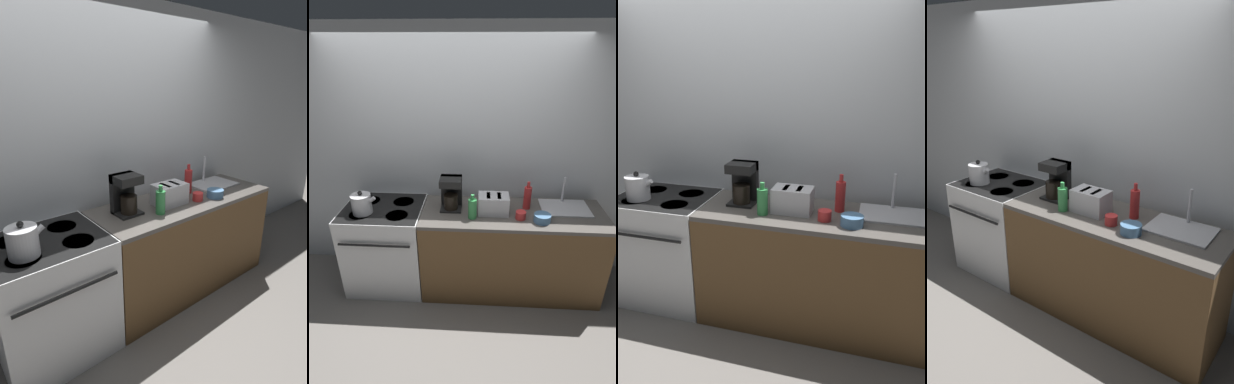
{
  "view_description": "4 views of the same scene",
  "coord_description": "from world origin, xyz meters",
  "views": [
    {
      "loc": [
        -1.22,
        -1.53,
        1.93
      ],
      "look_at": [
        0.29,
        0.35,
        1.06
      ],
      "focal_mm": 28.0,
      "sensor_mm": 36.0,
      "label": 1
    },
    {
      "loc": [
        0.29,
        -2.24,
        2.4
      ],
      "look_at": [
        0.13,
        0.41,
        1.09
      ],
      "focal_mm": 28.0,
      "sensor_mm": 36.0,
      "label": 2
    },
    {
      "loc": [
        1.01,
        -2.23,
        1.97
      ],
      "look_at": [
        0.26,
        0.35,
        1.05
      ],
      "focal_mm": 35.0,
      "sensor_mm": 36.0,
      "label": 3
    },
    {
      "loc": [
        2.01,
        -1.97,
        2.17
      ],
      "look_at": [
        0.28,
        0.38,
        1.04
      ],
      "focal_mm": 35.0,
      "sensor_mm": 36.0,
      "label": 4
    }
  ],
  "objects": [
    {
      "name": "cup_red",
      "position": [
        0.69,
        0.21,
        0.96
      ],
      "size": [
        0.1,
        0.1,
        0.08
      ],
      "color": "red",
      "rests_on": "counter_block"
    },
    {
      "name": "stove",
      "position": [
        -0.67,
        0.34,
        0.47
      ],
      "size": [
        0.8,
        0.71,
        0.93
      ],
      "color": "silver",
      "rests_on": "ground_plane"
    },
    {
      "name": "sink_tray",
      "position": [
        1.15,
        0.43,
        0.94
      ],
      "size": [
        0.47,
        0.35,
        0.28
      ],
      "color": "#B7B7BC",
      "rests_on": "counter_block"
    },
    {
      "name": "wall_back",
      "position": [
        0.0,
        0.73,
        1.3
      ],
      "size": [
        8.0,
        0.05,
        2.6
      ],
      "color": "silver",
      "rests_on": "ground_plane"
    },
    {
      "name": "coffee_maker",
      "position": [
        0.02,
        0.38,
        1.1
      ],
      "size": [
        0.21,
        0.2,
        0.33
      ],
      "color": "black",
      "rests_on": "counter_block"
    },
    {
      "name": "toaster",
      "position": [
        0.44,
        0.31,
        1.02
      ],
      "size": [
        0.29,
        0.2,
        0.19
      ],
      "color": "#BCBCC1",
      "rests_on": "counter_block"
    },
    {
      "name": "ground_plane",
      "position": [
        0.0,
        0.0,
        0.0
      ],
      "size": [
        12.0,
        12.0,
        0.0
      ],
      "primitive_type": "plane",
      "color": "slate"
    },
    {
      "name": "bottle_green",
      "position": [
        0.24,
        0.19,
        1.03
      ],
      "size": [
        0.08,
        0.08,
        0.24
      ],
      "color": "#338C47",
      "rests_on": "counter_block"
    },
    {
      "name": "bottle_red",
      "position": [
        0.77,
        0.41,
        1.05
      ],
      "size": [
        0.07,
        0.07,
        0.29
      ],
      "color": "#B72828",
      "rests_on": "counter_block"
    },
    {
      "name": "bowl",
      "position": [
        0.89,
        0.16,
        0.96
      ],
      "size": [
        0.16,
        0.16,
        0.07
      ],
      "color": "teal",
      "rests_on": "counter_block"
    },
    {
      "name": "counter_block",
      "position": [
        0.64,
        0.32,
        0.46
      ],
      "size": [
        1.8,
        0.64,
        0.93
      ],
      "color": "brown",
      "rests_on": "ground_plane"
    },
    {
      "name": "kettle",
      "position": [
        -0.83,
        0.22,
        1.03
      ],
      "size": [
        0.24,
        0.19,
        0.23
      ],
      "color": "silver",
      "rests_on": "stove"
    }
  ]
}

